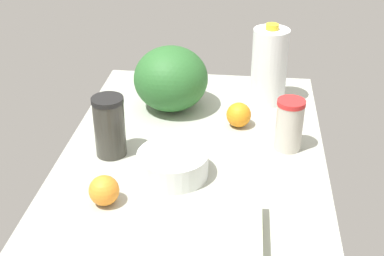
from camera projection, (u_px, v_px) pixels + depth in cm
name	position (u px, v px, depth cm)	size (l,w,h in cm)	color
countertop	(192.00, 163.00, 153.58)	(120.00, 76.00, 3.00)	#A8AD9F
shaker_bottle	(110.00, 126.00, 151.01)	(9.02, 9.02, 17.98)	#36362F
watermelon	(171.00, 79.00, 175.31)	(24.42, 24.42, 21.33)	#2B662C
mixing_bowl	(173.00, 164.00, 144.00)	(19.26, 19.26, 6.89)	silver
egg_carton	(235.00, 242.00, 117.19)	(29.79, 11.57, 6.58)	#BAC69F
milk_jug	(269.00, 66.00, 178.51)	(11.93, 11.93, 27.57)	white
tumbler_cup	(289.00, 125.00, 154.05)	(8.10, 8.10, 15.60)	beige
orange_near_front	(239.00, 115.00, 167.65)	(7.84, 7.84, 7.84)	orange
orange_far_back	(104.00, 190.00, 132.87)	(7.71, 7.71, 7.71)	orange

